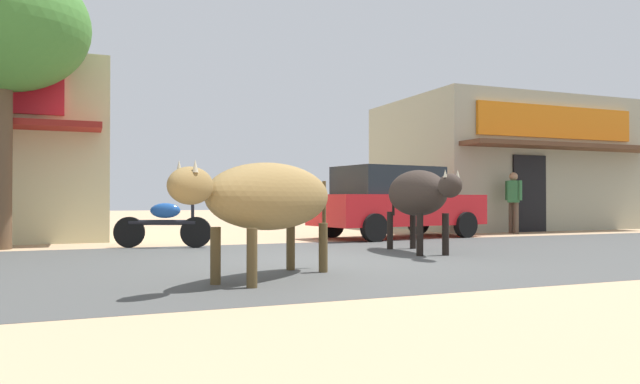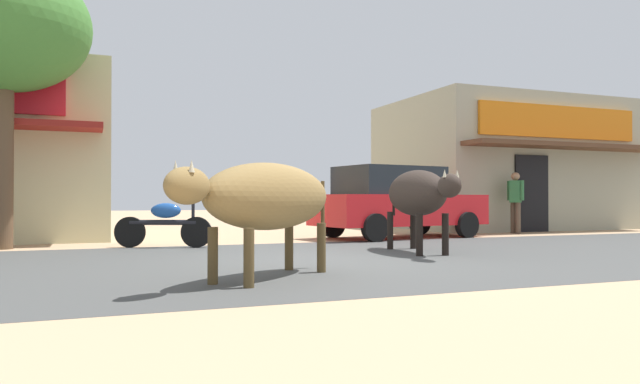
# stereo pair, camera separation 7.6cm
# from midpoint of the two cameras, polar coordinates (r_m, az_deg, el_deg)

# --- Properties ---
(ground) EXTENTS (80.00, 80.00, 0.00)m
(ground) POSITION_cam_midpoint_polar(r_m,az_deg,el_deg) (8.81, 0.16, -6.54)
(ground) COLOR tan
(asphalt_road) EXTENTS (72.00, 6.63, 0.00)m
(asphalt_road) POSITION_cam_midpoint_polar(r_m,az_deg,el_deg) (8.80, 0.16, -6.53)
(asphalt_road) COLOR #464745
(asphalt_road) RESTS_ON ground
(storefront_right_club) EXTENTS (6.74, 5.84, 3.91)m
(storefront_right_club) POSITION_cam_midpoint_polar(r_m,az_deg,el_deg) (19.70, 16.73, 2.44)
(storefront_right_club) COLOR #A19F86
(storefront_right_club) RESTS_ON ground
(roadside_tree) EXTENTS (2.99, 2.99, 5.23)m
(roadside_tree) POSITION_cam_midpoint_polar(r_m,az_deg,el_deg) (12.42, -28.37, 13.84)
(roadside_tree) COLOR brown
(roadside_tree) RESTS_ON ground
(parked_hatchback_car) EXTENTS (4.28, 2.35, 1.64)m
(parked_hatchback_car) POSITION_cam_midpoint_polar(r_m,az_deg,el_deg) (13.84, 7.10, -0.91)
(parked_hatchback_car) COLOR red
(parked_hatchback_car) RESTS_ON ground
(parked_motorcycle) EXTENTS (1.70, 0.77, 1.04)m
(parked_motorcycle) POSITION_cam_midpoint_polar(r_m,az_deg,el_deg) (11.32, -14.96, -2.88)
(parked_motorcycle) COLOR black
(parked_motorcycle) RESTS_ON ground
(cow_near_brown) EXTENTS (2.48, 2.10, 1.31)m
(cow_near_brown) POSITION_cam_midpoint_polar(r_m,az_deg,el_deg) (6.71, -5.12, -0.51)
(cow_near_brown) COLOR olive
(cow_near_brown) RESTS_ON ground
(cow_far_dark) EXTENTS (0.90, 2.63, 1.39)m
(cow_far_dark) POSITION_cam_midpoint_polar(r_m,az_deg,el_deg) (10.07, 9.17, -0.18)
(cow_far_dark) COLOR #2F2620
(cow_far_dark) RESTS_ON ground
(pedestrian_by_shop) EXTENTS (0.47, 0.61, 1.60)m
(pedestrian_by_shop) POSITION_cam_midpoint_polar(r_m,az_deg,el_deg) (16.29, 18.01, -0.52)
(pedestrian_by_shop) COLOR brown
(pedestrian_by_shop) RESTS_ON ground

